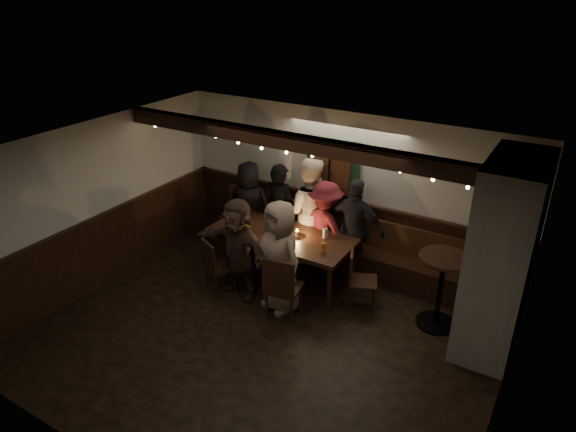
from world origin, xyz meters
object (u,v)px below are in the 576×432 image
Objects in this scene: dining_table at (281,238)px; person_a at (249,206)px; person_g at (280,257)px; person_f at (238,248)px; person_c at (309,211)px; chair_near_left at (215,264)px; chair_near_right at (281,285)px; person_b at (280,210)px; person_d at (325,227)px; person_e at (355,229)px; chair_end at (357,276)px; high_top at (441,282)px.

dining_table is 1.24m from person_a.
person_g is at bearing 117.17° from person_a.
person_c is at bearing 82.46° from person_f.
chair_near_right reaches higher than chair_near_left.
person_b is (-0.46, 0.69, 0.10)m from dining_table.
person_d is 0.99× the size of person_f.
person_e is at bearing -178.14° from person_b.
person_a is (-1.64, 1.57, 0.23)m from chair_near_right.
chair_end is 0.54× the size of person_b.
high_top is 0.66× the size of person_e.
chair_near_left is 1.25m from chair_near_right.
person_e is (0.93, 0.73, 0.09)m from dining_table.
person_e is (0.35, 1.67, 0.26)m from chair_near_right.
high_top is 2.26m from person_g.
person_a is at bearing 136.10° from chair_near_right.
chair_near_right is 0.65× the size of person_f.
person_c is 0.43m from person_d.
chair_end is 1.97m from person_b.
person_e is at bearing 154.67° from person_c.
chair_end is 0.83× the size of high_top.
chair_near_right is 0.62× the size of person_e.
person_f reaches higher than high_top.
chair_end is 0.57× the size of person_f.
person_c is (-2.44, 0.66, 0.24)m from high_top.
person_g is (1.46, -1.31, 0.05)m from person_a.
person_b reaches higher than high_top.
person_a is 0.61m from person_b.
person_g is at bearing 101.86° from person_d.
person_c is 1.48m from person_g.
person_f is (0.12, -1.38, -0.05)m from person_b.
person_a is (-0.39, 1.49, 0.30)m from chair_near_left.
chair_near_right is 0.94× the size of high_top.
person_a reaches higher than chair_near_right.
person_a is at bearing 164.03° from chair_end.
person_c is at bearing 106.57° from chair_near_right.
chair_near_right is 0.55× the size of person_c.
person_d is (-0.89, 0.68, 0.27)m from chair_end.
chair_near_right is 0.60× the size of person_g.
person_a is 0.97× the size of person_e.
chair_end is at bearing -172.39° from high_top.
person_c is at bearing -5.33° from person_d.
dining_table is at bearing -177.54° from high_top.
person_g is (0.74, 0.02, 0.06)m from person_f.
person_d is 0.94× the size of person_e.
person_a is 1.99m from person_e.
person_b is at bearing 102.98° from person_f.
dining_table is 0.77m from person_f.
high_top is at bearing 39.90° from person_g.
chair_end is at bearing 29.04° from person_f.
chair_near_left is at bearing -150.93° from person_g.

